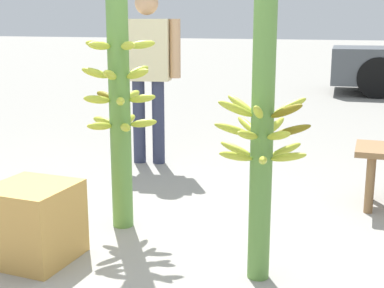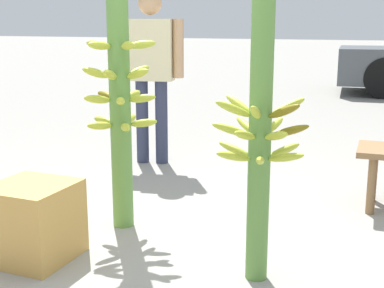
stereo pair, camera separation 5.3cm
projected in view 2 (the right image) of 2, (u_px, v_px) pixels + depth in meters
name	position (u px, v px, depth m)	size (l,w,h in m)	color
ground_plane	(157.00, 269.00, 2.82)	(80.00, 80.00, 0.00)	gray
banana_stalk_left	(120.00, 92.00, 3.24)	(0.45, 0.45, 1.69)	#5B8C3D
banana_stalk_center	(260.00, 138.00, 2.56)	(0.47, 0.47, 1.43)	#5B8C3D
vendor_person	(151.00, 63.00, 4.76)	(0.60, 0.27, 1.54)	#2D334C
produce_crate	(33.00, 221.00, 2.90)	(0.42, 0.42, 0.42)	#C69347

